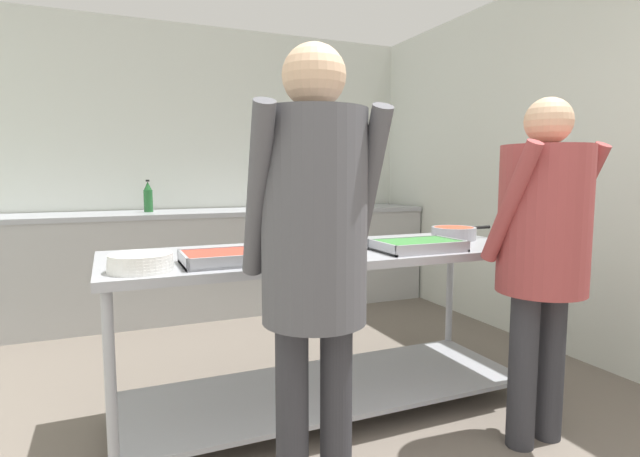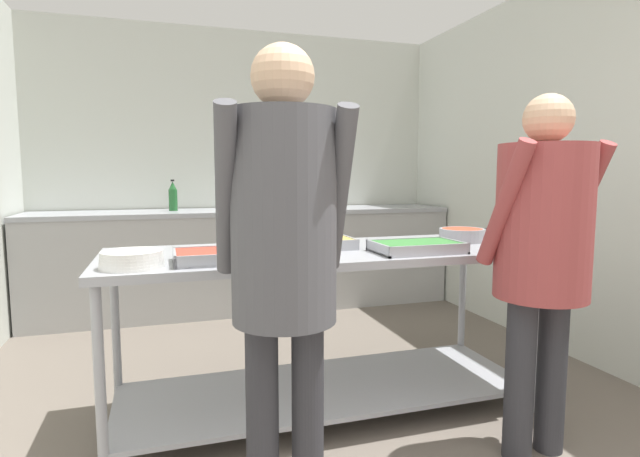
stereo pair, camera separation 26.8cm
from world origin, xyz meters
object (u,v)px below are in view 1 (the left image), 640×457
object	(u,v)px
sauce_pan	(454,233)
serving_tray_roast	(234,257)
plate_stack	(141,263)
guest_serving_right	(314,241)
water_bottle	(148,197)
serving_tray_greens	(310,243)
guest_serving_left	(543,238)
serving_tray_vegetables	(418,246)

from	to	relation	value
sauce_pan	serving_tray_roast	bearing A→B (deg)	-169.00
plate_stack	sauce_pan	distance (m)	1.83
guest_serving_right	water_bottle	xyz separation A→B (m)	(-0.30, 3.05, 0.02)
sauce_pan	guest_serving_right	xyz separation A→B (m)	(-1.28, -0.90, 0.13)
sauce_pan	water_bottle	distance (m)	2.67
plate_stack	serving_tray_greens	xyz separation A→B (m)	(0.87, 0.32, -0.01)
plate_stack	serving_tray_roast	bearing A→B (deg)	5.25
water_bottle	sauce_pan	bearing A→B (deg)	-53.51
serving_tray_roast	guest_serving_right	distance (m)	0.65
plate_stack	serving_tray_roast	xyz separation A→B (m)	(0.39, 0.04, -0.01)
guest_serving_left	guest_serving_right	size ratio (longest dim) A/B	0.95
sauce_pan	water_bottle	xyz separation A→B (m)	(-1.59, 2.15, 0.15)
serving_tray_roast	water_bottle	world-z (taller)	water_bottle
guest_serving_left	water_bottle	bearing A→B (deg)	117.22
plate_stack	serving_tray_vegetables	size ratio (longest dim) A/B	0.61
sauce_pan	serving_tray_greens	bearing A→B (deg)	179.42
serving_tray_vegetables	guest_serving_left	bearing A→B (deg)	-52.06
serving_tray_vegetables	water_bottle	distance (m)	2.69
serving_tray_roast	water_bottle	bearing A→B (deg)	94.17
serving_tray_greens	water_bottle	world-z (taller)	water_bottle
guest_serving_right	water_bottle	bearing A→B (deg)	95.70
guest_serving_right	sauce_pan	bearing A→B (deg)	35.00
guest_serving_left	serving_tray_roast	bearing A→B (deg)	159.94
serving_tray_roast	sauce_pan	xyz separation A→B (m)	(1.41, 0.27, 0.02)
plate_stack	serving_tray_greens	size ratio (longest dim) A/B	0.59
serving_tray_vegetables	water_bottle	size ratio (longest dim) A/B	1.55
serving_tray_roast	guest_serving_left	size ratio (longest dim) A/B	0.28
serving_tray_greens	serving_tray_vegetables	size ratio (longest dim) A/B	1.02
guest_serving_left	plate_stack	bearing A→B (deg)	165.39
water_bottle	serving_tray_vegetables	bearing A→B (deg)	-65.11
plate_stack	serving_tray_vegetables	xyz separation A→B (m)	(1.35, 0.02, -0.01)
serving_tray_roast	serving_tray_vegetables	size ratio (longest dim) A/B	1.03
serving_tray_greens	guest_serving_right	distance (m)	0.98
plate_stack	guest_serving_left	xyz separation A→B (m)	(1.71, -0.44, 0.07)
serving_tray_greens	sauce_pan	world-z (taller)	sauce_pan
water_bottle	guest_serving_right	bearing A→B (deg)	-84.30
sauce_pan	plate_stack	bearing A→B (deg)	-170.23
serving_tray_greens	water_bottle	xyz separation A→B (m)	(-0.66, 2.14, 0.17)
serving_tray_roast	serving_tray_greens	distance (m)	0.56
serving_tray_vegetables	serving_tray_roast	bearing A→B (deg)	178.93
guest_serving_right	water_bottle	size ratio (longest dim) A/B	6.03
guest_serving_left	water_bottle	distance (m)	3.26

